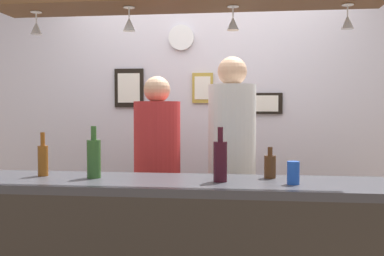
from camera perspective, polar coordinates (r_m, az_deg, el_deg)
The scene contains 18 objects.
back_wall at distance 3.90m, azimuth 1.77°, elevation 0.88°, with size 4.40×0.06×2.60m, color silver.
bar_counter at distance 2.41m, azimuth -1.79°, elevation -15.04°, with size 2.70×0.55×1.01m.
overhead_glass_rack at distance 2.57m, azimuth -1.12°, elevation 15.76°, with size 2.20×0.36×0.04m, color brown.
hanging_wineglass_far_left at distance 2.82m, azimuth -19.38°, elevation 12.12°, with size 0.07×0.07×0.13m.
hanging_wineglass_left at distance 2.58m, azimuth -8.09°, elevation 13.18°, with size 0.07×0.07×0.13m.
hanging_wineglass_center_left at distance 2.54m, azimuth 5.28°, elevation 13.34°, with size 0.07×0.07×0.13m.
hanging_wineglass_center at distance 2.63m, azimuth 19.36°, elevation 12.84°, with size 0.07×0.07×0.13m.
person_left_red_shirt at distance 3.27m, azimuth -4.49°, elevation -4.86°, with size 0.34×0.34×1.65m.
person_middle_white_patterned_shirt at distance 3.20m, azimuth 5.15°, elevation -3.45°, with size 0.34×0.34×1.78m.
bottle_beer_brown_stubby at distance 2.60m, azimuth 10.00°, elevation -4.82°, with size 0.07×0.07×0.18m.
bottle_beer_amber_tall at distance 2.79m, azimuth -18.62°, elevation -3.81°, with size 0.06×0.06×0.26m.
bottle_champagne_green at distance 2.63m, azimuth -12.50°, elevation -3.72°, with size 0.08×0.08×0.30m.
bottle_wine_dark_red at distance 2.44m, azimuth 3.65°, elevation -4.15°, with size 0.08×0.08×0.30m.
drink_can at distance 2.41m, azimuth 12.89°, elevation -5.64°, with size 0.07×0.07×0.12m, color #1E4CB2.
picture_frame_crest at distance 3.86m, azimuth 1.37°, elevation 5.17°, with size 0.18×0.02×0.26m.
picture_frame_lower_pair at distance 3.84m, azimuth 9.32°, elevation 3.13°, with size 0.30×0.02×0.18m.
picture_frame_caricature at distance 3.98m, azimuth -8.09°, elevation 5.11°, with size 0.26×0.02×0.34m.
wall_clock at distance 3.92m, azimuth -1.39°, elevation 11.55°, with size 0.22×0.22×0.03m, color white.
Camera 1 is at (0.35, -2.78, 1.41)m, focal length 41.49 mm.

